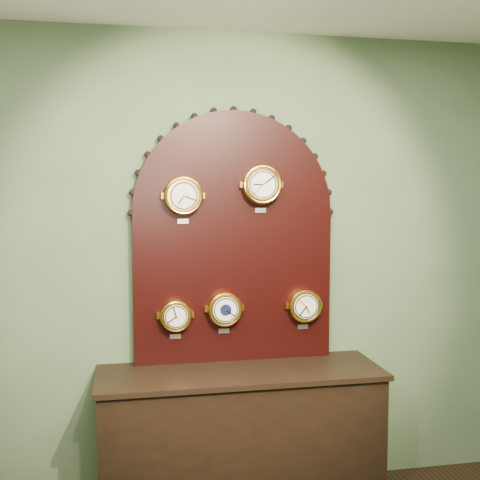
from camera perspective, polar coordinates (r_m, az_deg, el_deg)
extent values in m
plane|color=#526B49|center=(3.65, -0.75, -2.48)|extent=(4.00, 0.00, 4.00)
cube|color=black|center=(3.66, 0.06, -18.76)|extent=(1.60, 0.50, 0.80)
cube|color=black|center=(3.62, -0.61, -4.47)|extent=(1.20, 0.06, 0.90)
cylinder|color=black|center=(3.57, -0.61, 2.68)|extent=(1.20, 0.06, 1.20)
cylinder|color=gold|center=(3.47, -5.45, 4.23)|extent=(0.21, 0.08, 0.21)
torus|color=gold|center=(3.43, -5.40, 4.22)|extent=(0.22, 0.02, 0.22)
cylinder|color=#F2E9CD|center=(3.43, -5.39, 4.22)|extent=(0.17, 0.01, 0.17)
cube|color=silver|center=(3.50, -5.47, 1.80)|extent=(0.06, 0.01, 0.03)
cylinder|color=gold|center=(3.54, 2.06, 5.31)|extent=(0.22, 0.08, 0.22)
torus|color=gold|center=(3.51, 2.18, 5.31)|extent=(0.23, 0.02, 0.23)
cylinder|color=white|center=(3.50, 2.21, 5.31)|extent=(0.17, 0.01, 0.17)
cube|color=silver|center=(3.57, 1.97, 2.85)|extent=(0.07, 0.01, 0.03)
cylinder|color=gold|center=(3.54, -6.18, -7.17)|extent=(0.17, 0.08, 0.17)
torus|color=gold|center=(3.51, -6.13, -7.28)|extent=(0.19, 0.02, 0.19)
cylinder|color=#F2E9CD|center=(3.50, -6.12, -7.31)|extent=(0.14, 0.01, 0.14)
cube|color=silver|center=(3.59, -6.19, -9.14)|extent=(0.06, 0.01, 0.03)
cylinder|color=gold|center=(3.57, -1.49, -6.57)|extent=(0.19, 0.08, 0.19)
torus|color=gold|center=(3.54, -1.40, -6.67)|extent=(0.21, 0.02, 0.21)
cylinder|color=#F2E9CD|center=(3.53, -1.38, -6.70)|extent=(0.15, 0.01, 0.15)
cube|color=silver|center=(3.62, -1.54, -8.67)|extent=(0.07, 0.01, 0.03)
cylinder|color=#0C1337|center=(3.53, -1.37, -6.70)|extent=(0.07, 0.00, 0.07)
cylinder|color=gold|center=(3.68, 6.15, -6.22)|extent=(0.19, 0.08, 0.19)
torus|color=gold|center=(3.65, 6.30, -6.32)|extent=(0.20, 0.02, 0.20)
cylinder|color=white|center=(3.65, 6.34, -6.34)|extent=(0.15, 0.01, 0.15)
cube|color=silver|center=(3.73, 6.03, -8.24)|extent=(0.06, 0.01, 0.03)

